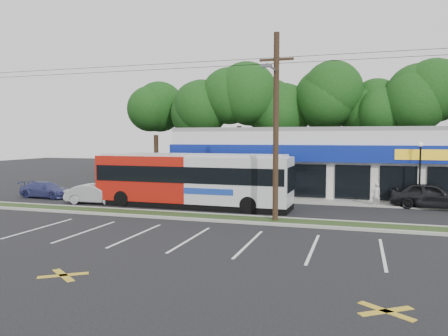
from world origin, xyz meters
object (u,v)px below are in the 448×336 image
lamp_post (420,166)px  pedestrian_a (376,195)px  car_silver (95,194)px  car_dark (431,196)px  metrobus (192,179)px  car_blue (46,190)px  pedestrian_b (289,190)px  utility_pole (273,121)px

lamp_post → pedestrian_a: size_ratio=2.68×
lamp_post → car_silver: 21.68m
car_dark → metrobus: bearing=115.3°
lamp_post → car_silver: lamp_post is taller
car_blue → pedestrian_a: bearing=-79.3°
lamp_post → pedestrian_b: 8.65m
metrobus → car_blue: metrobus is taller
metrobus → utility_pole: bearing=-29.8°
metrobus → car_silver: bearing=-173.7°
utility_pole → lamp_post: bearing=43.9°
car_dark → pedestrian_a: car_dark is taller
car_blue → metrobus: bearing=-90.2°
utility_pole → pedestrian_a: 10.28m
car_silver → metrobus: bearing=-91.6°
utility_pole → car_silver: (-12.85, 2.94, -4.75)m
car_dark → pedestrian_b: size_ratio=2.85×
metrobus → car_dark: 15.37m
metrobus → lamp_post: bearing=18.0°
metrobus → pedestrian_b: bearing=36.2°
car_silver → car_blue: size_ratio=0.97×
utility_pole → car_dark: (8.85, 7.54, -4.58)m
metrobus → pedestrian_a: (11.48, 3.77, -1.05)m
utility_pole → metrobus: bearing=149.1°
lamp_post → metrobus: size_ratio=0.33×
utility_pole → car_blue: bearing=166.4°
metrobus → car_blue: 12.21m
car_blue → car_dark: bearing=-79.7°
car_silver → utility_pole: bearing=-109.7°
utility_pole → pedestrian_a: utility_pole is taller
pedestrian_a → pedestrian_b: 5.80m
metrobus → car_blue: bearing=177.3°
car_silver → pedestrian_a: bearing=-83.3°
pedestrian_a → car_blue: bearing=-11.8°
metrobus → pedestrian_a: bearing=19.3°
car_silver → car_blue: 5.43m
utility_pole → pedestrian_a: (5.51, 7.34, -4.62)m
metrobus → car_blue: (-12.12, 0.80, -1.24)m
car_blue → pedestrian_b: pedestrian_b is taller
pedestrian_b → car_blue: bearing=32.2°
utility_pole → car_blue: 19.22m
car_blue → lamp_post: bearing=-78.8°
car_blue → pedestrian_a: 23.78m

